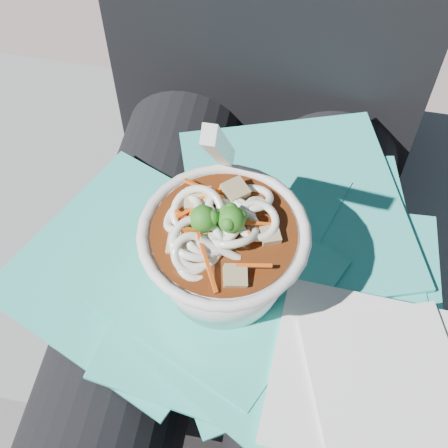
% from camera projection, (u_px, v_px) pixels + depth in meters
% --- Properties ---
extents(stone_ledge, '(1.01, 0.52, 0.46)m').
position_uv_depth(stone_ledge, '(243.00, 317.00, 0.95)').
color(stone_ledge, slate).
rests_on(stone_ledge, ground).
extents(lap, '(0.32, 0.48, 0.14)m').
position_uv_depth(lap, '(227.00, 318.00, 0.61)').
color(lap, black).
rests_on(lap, stone_ledge).
extents(person_body, '(0.34, 0.94, 1.00)m').
position_uv_depth(person_body, '(243.00, 228.00, 0.65)').
color(person_body, black).
rests_on(person_body, ground).
extents(plastic_bag, '(0.40, 0.38, 0.02)m').
position_uv_depth(plastic_bag, '(254.00, 270.00, 0.55)').
color(plastic_bag, '#2DBDAD').
rests_on(plastic_bag, lap).
extents(napkins, '(0.16, 0.15, 0.01)m').
position_uv_depth(napkins, '(371.00, 376.00, 0.49)').
color(napkins, white).
rests_on(napkins, plastic_bag).
extents(udon_bowl, '(0.14, 0.15, 0.19)m').
position_uv_depth(udon_bowl, '(223.00, 249.00, 0.50)').
color(udon_bowl, white).
rests_on(udon_bowl, plastic_bag).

